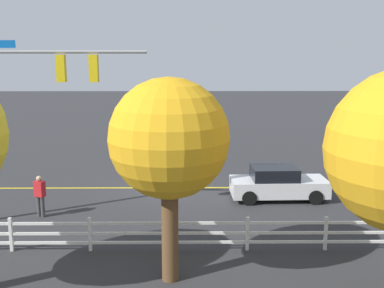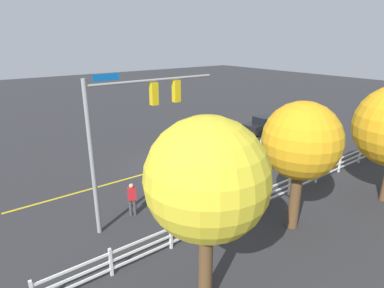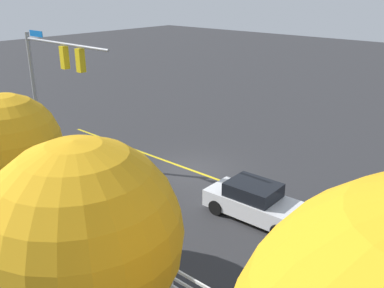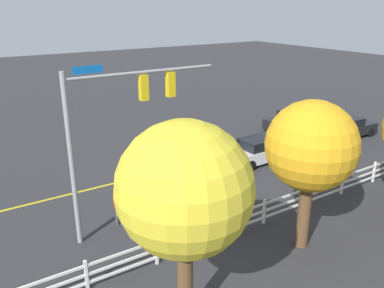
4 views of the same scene
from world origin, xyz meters
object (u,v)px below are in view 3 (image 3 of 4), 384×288
(tree_1, at_px, (83,236))
(pedestrian, at_px, (68,152))
(tree_3, at_px, (9,147))
(car_1, at_px, (256,202))

(tree_1, bearing_deg, pedestrian, -30.60)
(tree_1, distance_m, tree_3, 6.11)
(car_1, relative_size, tree_1, 0.70)
(car_1, height_order, tree_1, tree_1)
(car_1, distance_m, pedestrian, 10.15)
(car_1, xyz_separation_m, pedestrian, (9.90, 2.21, 0.21))
(tree_1, height_order, tree_3, tree_1)
(car_1, xyz_separation_m, tree_3, (4.53, 7.52, 3.39))
(car_1, relative_size, tree_3, 0.74)
(pedestrian, bearing_deg, car_1, -52.77)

